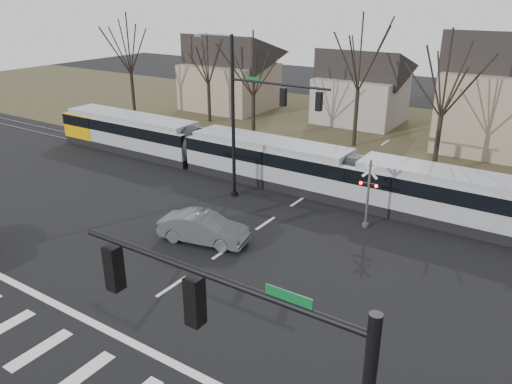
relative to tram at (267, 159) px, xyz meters
The scene contains 14 objects.
ground 16.50m from the tram, 77.15° to the right, with size 140.00×140.00×0.00m, color black.
grass_verge 16.50m from the tram, 77.15° to the left, with size 140.00×28.00×0.01m, color #38331E.
crosswalk 20.40m from the tram, 79.66° to the right, with size 27.00×2.60×0.01m.
stop_line 18.25m from the tram, 78.41° to the right, with size 28.00×0.35×0.01m, color silver.
lane_dashes 4.01m from the tram, ahead, with size 0.18×30.00×0.01m.
rail_pair 4.01m from the tram, ahead, with size 90.00×1.52×0.06m.
tram is the anchor object (origin of this frame).
sedan 9.99m from the tram, 77.81° to the right, with size 5.08×2.68×1.59m, color #4B4E52.
signal_pole_far 5.48m from the tram, 70.46° to the right, with size 9.28×0.44×10.20m.
rail_crossing_signal 9.23m from the tram, 20.34° to the right, with size 1.08×0.36×4.00m.
tree_row 11.96m from the tram, 60.54° to the left, with size 59.20×7.20×10.00m.
house_a 24.48m from the tram, 132.25° to the left, with size 9.72×8.64×8.60m.
house_b 20.18m from the tram, 93.86° to the left, with size 8.64×7.56×7.65m.
house_c 21.49m from the tram, 53.35° to the left, with size 10.80×8.64×10.10m.
Camera 1 is at (13.92, -12.20, 12.47)m, focal length 35.00 mm.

